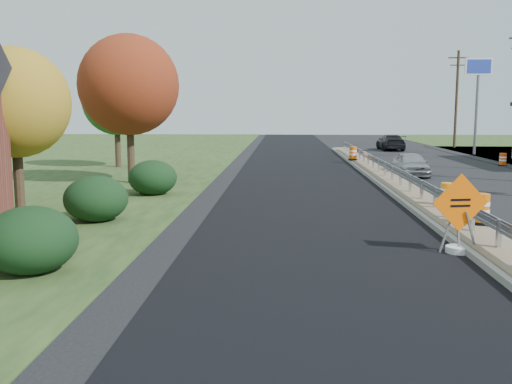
{
  "coord_description": "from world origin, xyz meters",
  "views": [
    {
      "loc": [
        -5.39,
        -18.16,
        3.6
      ],
      "look_at": [
        -6.22,
        -0.61,
        1.1
      ],
      "focal_mm": 40.0,
      "sensor_mm": 36.0,
      "label": 1
    }
  ],
  "objects_px": {
    "barrel_median_mid": "(447,194)",
    "car_silver": "(411,164)",
    "car_dark_far": "(391,142)",
    "barrel_shoulder_mid": "(503,160)",
    "caution_sign": "(459,233)",
    "barrel_median_far": "(353,154)",
    "barrel_median_near": "(481,210)"
  },
  "relations": [
    {
      "from": "barrel_median_mid",
      "to": "car_dark_far",
      "type": "xyz_separation_m",
      "value": [
        4.04,
        32.78,
        0.11
      ]
    },
    {
      "from": "caution_sign",
      "to": "barrel_median_mid",
      "type": "height_order",
      "value": "caution_sign"
    },
    {
      "from": "barrel_shoulder_mid",
      "to": "car_dark_far",
      "type": "bearing_deg",
      "value": 107.08
    },
    {
      "from": "barrel_median_far",
      "to": "barrel_median_mid",
      "type": "bearing_deg",
      "value": -86.69
    },
    {
      "from": "barrel_shoulder_mid",
      "to": "car_silver",
      "type": "bearing_deg",
      "value": -139.85
    },
    {
      "from": "barrel_shoulder_mid",
      "to": "barrel_median_mid",
      "type": "bearing_deg",
      "value": -115.95
    },
    {
      "from": "barrel_median_near",
      "to": "car_silver",
      "type": "distance_m",
      "value": 15.13
    },
    {
      "from": "car_silver",
      "to": "barrel_median_near",
      "type": "bearing_deg",
      "value": -94.96
    },
    {
      "from": "caution_sign",
      "to": "car_dark_far",
      "type": "distance_m",
      "value": 39.41
    },
    {
      "from": "barrel_median_near",
      "to": "barrel_median_mid",
      "type": "height_order",
      "value": "barrel_median_near"
    },
    {
      "from": "caution_sign",
      "to": "barrel_shoulder_mid",
      "type": "relative_size",
      "value": 2.47
    },
    {
      "from": "caution_sign",
      "to": "barrel_median_near",
      "type": "bearing_deg",
      "value": 50.73
    },
    {
      "from": "barrel_shoulder_mid",
      "to": "car_dark_far",
      "type": "distance_m",
      "value": 15.7
    },
    {
      "from": "barrel_shoulder_mid",
      "to": "car_dark_far",
      "type": "height_order",
      "value": "car_dark_far"
    },
    {
      "from": "barrel_median_mid",
      "to": "car_silver",
      "type": "height_order",
      "value": "car_silver"
    },
    {
      "from": "barrel_shoulder_mid",
      "to": "car_silver",
      "type": "distance_m",
      "value": 9.68
    },
    {
      "from": "barrel_median_far",
      "to": "car_dark_far",
      "type": "relative_size",
      "value": 0.18
    },
    {
      "from": "barrel_median_mid",
      "to": "barrel_shoulder_mid",
      "type": "bearing_deg",
      "value": 64.05
    },
    {
      "from": "caution_sign",
      "to": "barrel_shoulder_mid",
      "type": "height_order",
      "value": "caution_sign"
    },
    {
      "from": "caution_sign",
      "to": "car_dark_far",
      "type": "relative_size",
      "value": 0.41
    },
    {
      "from": "barrel_median_near",
      "to": "barrel_shoulder_mid",
      "type": "relative_size",
      "value": 1.11
    },
    {
      "from": "car_silver",
      "to": "barrel_median_far",
      "type": "bearing_deg",
      "value": 107.25
    },
    {
      "from": "barrel_median_far",
      "to": "barrel_shoulder_mid",
      "type": "xyz_separation_m",
      "value": [
        9.75,
        -1.22,
        -0.28
      ]
    },
    {
      "from": "car_dark_far",
      "to": "barrel_shoulder_mid",
      "type": "bearing_deg",
      "value": 106.82
    },
    {
      "from": "barrel_median_far",
      "to": "car_silver",
      "type": "relative_size",
      "value": 0.24
    },
    {
      "from": "barrel_median_near",
      "to": "barrel_median_far",
      "type": "distance_m",
      "value": 22.57
    },
    {
      "from": "barrel_median_mid",
      "to": "caution_sign",
      "type": "bearing_deg",
      "value": -103.07
    },
    {
      "from": "barrel_median_near",
      "to": "car_dark_far",
      "type": "height_order",
      "value": "car_dark_far"
    },
    {
      "from": "barrel_median_mid",
      "to": "barrel_median_far",
      "type": "xyz_separation_m",
      "value": [
        -1.1,
        19.0,
        0.06
      ]
    },
    {
      "from": "barrel_median_near",
      "to": "car_dark_far",
      "type": "distance_m",
      "value": 36.54
    },
    {
      "from": "barrel_median_near",
      "to": "barrel_median_far",
      "type": "height_order",
      "value": "barrel_median_far"
    },
    {
      "from": "car_dark_far",
      "to": "barrel_median_near",
      "type": "bearing_deg",
      "value": 83.39
    }
  ]
}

